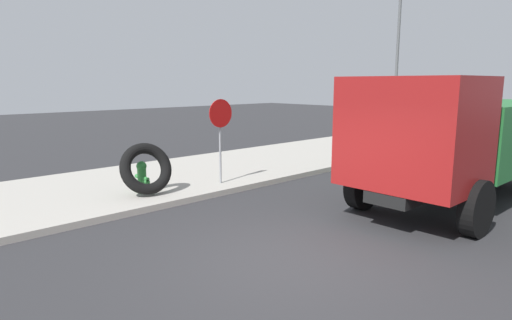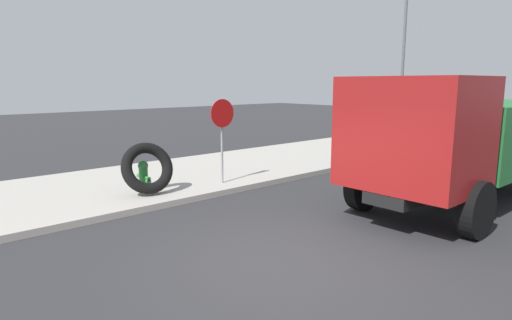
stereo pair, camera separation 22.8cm
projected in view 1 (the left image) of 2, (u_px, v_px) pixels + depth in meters
ground_plane at (287, 262)px, 7.08m from camera, size 80.00×80.00×0.00m
sidewalk_curb at (110, 188)px, 11.72m from camera, size 36.00×5.00×0.15m
fire_hydrant at (142, 176)px, 10.90m from camera, size 0.25×0.58×0.80m
loose_tire at (146, 169)px, 10.64m from camera, size 1.40×0.93×1.31m
stop_sign at (220, 125)px, 11.70m from camera, size 0.76×0.08×2.30m
dump_truck_green at (460, 137)px, 10.29m from camera, size 7.02×2.85×3.00m
street_light_pole at (396, 73)px, 18.21m from camera, size 0.12×0.12×6.29m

